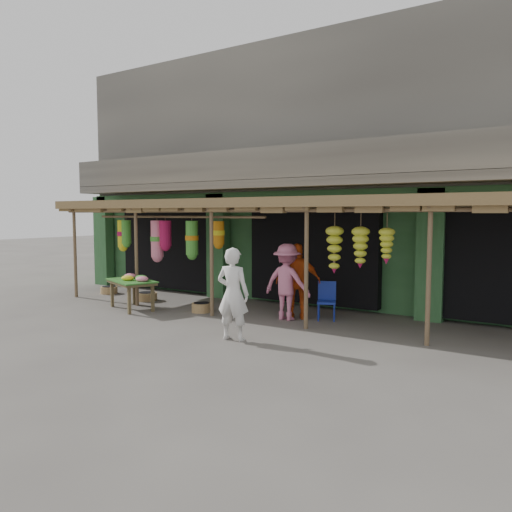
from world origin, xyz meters
The scene contains 11 objects.
ground centered at (0.00, 0.00, 0.00)m, with size 80.00×80.00×0.00m, color #514C47.
building centered at (0.00, 4.87, 3.37)m, with size 16.40×6.80×7.00m.
awning centered at (-0.13, 0.80, 2.58)m, with size 14.00×2.70×2.79m.
flower_table centered at (-3.71, -0.62, 0.71)m, with size 1.68×1.34×0.88m.
blue_chair centered at (0.97, 0.91, 0.49)m, with size 0.54×0.55×0.87m.
basket_left centered at (-6.20, 0.76, 0.11)m, with size 0.51×0.51×0.21m, color olive.
basket_mid centered at (-4.33, 0.49, 0.11)m, with size 0.58×0.58×0.22m, color #8A5D3E.
basket_right centered at (-2.00, 0.03, 0.11)m, with size 0.49×0.49×0.22m, color #A06F4B.
person_front centered at (0.24, -1.80, 0.90)m, with size 0.65×0.43×1.79m, color silver.
person_vendor centered at (0.39, 0.60, 0.88)m, with size 1.03×0.43×1.75m, color #CF4913.
person_shopper centered at (0.22, 0.39, 0.87)m, with size 1.13×0.65×1.75m, color #CC6C8E.
Camera 1 is at (5.71, -9.53, 2.43)m, focal length 35.00 mm.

